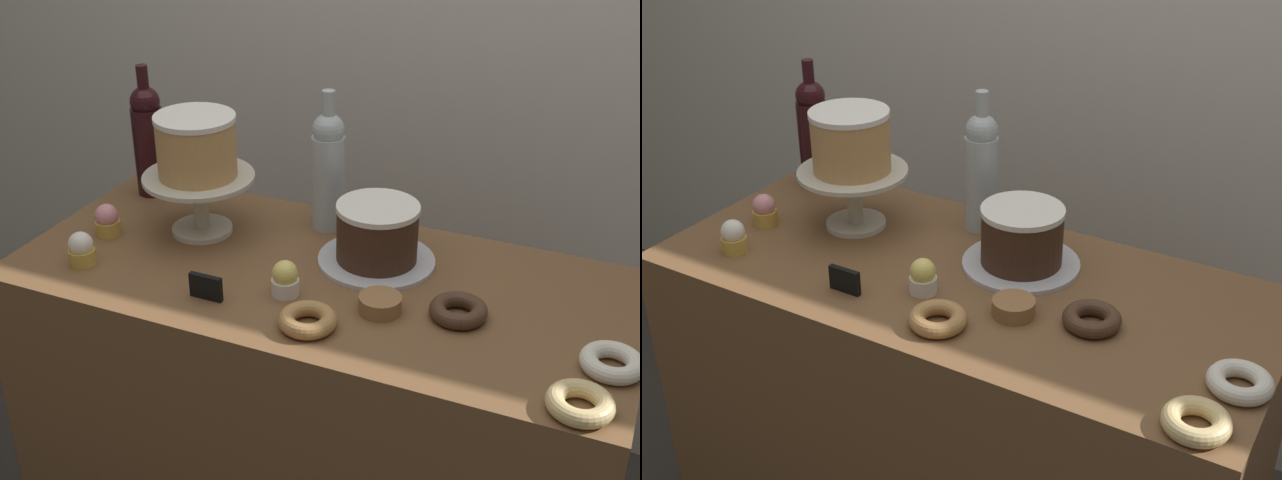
{
  "view_description": "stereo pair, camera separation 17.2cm",
  "coord_description": "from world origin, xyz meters",
  "views": [
    {
      "loc": [
        0.61,
        -1.39,
        1.83
      ],
      "look_at": [
        0.0,
        0.0,
        1.02
      ],
      "focal_mm": 47.52,
      "sensor_mm": 36.0,
      "label": 1
    },
    {
      "loc": [
        0.77,
        -1.31,
        1.83
      ],
      "look_at": [
        0.0,
        0.0,
        1.02
      ],
      "focal_mm": 47.52,
      "sensor_mm": 36.0,
      "label": 2
    }
  ],
  "objects": [
    {
      "name": "back_wall",
      "position": [
        0.0,
        0.87,
        1.3
      ],
      "size": [
        6.0,
        0.05,
        2.6
      ],
      "color": "silver",
      "rests_on": "ground_plane"
    },
    {
      "name": "display_counter",
      "position": [
        0.0,
        0.0,
        0.47
      ],
      "size": [
        1.3,
        0.59,
        0.94
      ],
      "color": "brown",
      "rests_on": "ground_plane"
    },
    {
      "name": "cake_stand_pedestal",
      "position": [
        -0.32,
        0.07,
        1.03
      ],
      "size": [
        0.25,
        0.25,
        0.14
      ],
      "color": "beige",
      "rests_on": "display_counter"
    },
    {
      "name": "white_layer_cake",
      "position": [
        -0.32,
        0.07,
        1.14
      ],
      "size": [
        0.18,
        0.18,
        0.14
      ],
      "color": "tan",
      "rests_on": "cake_stand_pedestal"
    },
    {
      "name": "silver_serving_platter",
      "position": [
        0.09,
        0.09,
        0.94
      ],
      "size": [
        0.25,
        0.25,
        0.01
      ],
      "color": "silver",
      "rests_on": "display_counter"
    },
    {
      "name": "chocolate_round_cake",
      "position": [
        0.09,
        0.09,
        1.01
      ],
      "size": [
        0.18,
        0.18,
        0.12
      ],
      "color": "#3D2619",
      "rests_on": "silver_serving_platter"
    },
    {
      "name": "wine_bottle_dark_red",
      "position": [
        -0.55,
        0.2,
        1.08
      ],
      "size": [
        0.08,
        0.08,
        0.33
      ],
      "color": "black",
      "rests_on": "display_counter"
    },
    {
      "name": "wine_bottle_clear",
      "position": [
        -0.07,
        0.21,
        1.08
      ],
      "size": [
        0.08,
        0.08,
        0.33
      ],
      "color": "#B2BCC1",
      "rests_on": "display_counter"
    },
    {
      "name": "cupcake_vanilla",
      "position": [
        -0.48,
        -0.16,
        0.97
      ],
      "size": [
        0.06,
        0.06,
        0.07
      ],
      "color": "gold",
      "rests_on": "display_counter"
    },
    {
      "name": "cupcake_lemon",
      "position": [
        -0.03,
        -0.1,
        0.97
      ],
      "size": [
        0.06,
        0.06,
        0.07
      ],
      "color": "white",
      "rests_on": "display_counter"
    },
    {
      "name": "cupcake_strawberry",
      "position": [
        -0.51,
        -0.03,
        0.97
      ],
      "size": [
        0.06,
        0.06,
        0.07
      ],
      "color": "gold",
      "rests_on": "display_counter"
    },
    {
      "name": "donut_chocolate",
      "position": [
        0.31,
        -0.04,
        0.95
      ],
      "size": [
        0.11,
        0.11,
        0.03
      ],
      "color": "#472D1E",
      "rests_on": "display_counter"
    },
    {
      "name": "donut_maple",
      "position": [
        0.06,
        -0.19,
        0.95
      ],
      "size": [
        0.11,
        0.11,
        0.03
      ],
      "color": "#B27F47",
      "rests_on": "display_counter"
    },
    {
      "name": "donut_glazed",
      "position": [
        0.56,
        -0.23,
        0.95
      ],
      "size": [
        0.11,
        0.11,
        0.03
      ],
      "color": "#E0C17F",
      "rests_on": "display_counter"
    },
    {
      "name": "donut_sugar",
      "position": [
        0.6,
        -0.1,
        0.95
      ],
      "size": [
        0.11,
        0.11,
        0.03
      ],
      "color": "silver",
      "rests_on": "display_counter"
    },
    {
      "name": "cookie_stack",
      "position": [
        0.16,
        -0.08,
        0.95
      ],
      "size": [
        0.08,
        0.08,
        0.03
      ],
      "color": "olive",
      "rests_on": "display_counter"
    },
    {
      "name": "price_sign_chalkboard",
      "position": [
        -0.17,
        -0.18,
        0.96
      ],
      "size": [
        0.07,
        0.01,
        0.05
      ],
      "color": "black",
      "rests_on": "display_counter"
    }
  ]
}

